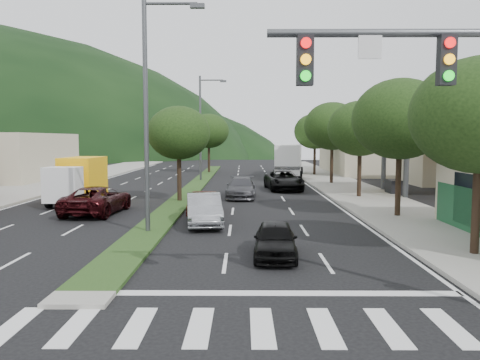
{
  "coord_description": "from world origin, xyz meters",
  "views": [
    {
      "loc": [
        4.09,
        -11.76,
        4.04
      ],
      "look_at": [
        3.92,
        12.99,
        1.87
      ],
      "focal_mm": 35.0,
      "sensor_mm": 36.0,
      "label": 1
    }
  ],
  "objects_px": {
    "tree_r_b": "(400,119)",
    "sedan_silver": "(204,209)",
    "tree_r_e": "(315,131)",
    "box_truck": "(79,182)",
    "car_queue_b": "(241,188)",
    "car_queue_a": "(275,240)",
    "tree_r_c": "(360,129)",
    "streetlight_mid": "(202,123)",
    "car_queue_d": "(284,180)",
    "streetlight_near": "(151,102)",
    "tree_r_d": "(332,126)",
    "tree_med_near": "(179,133)",
    "motorhome": "(289,160)",
    "tree_med_far": "(209,131)",
    "traffic_signal": "(472,111)",
    "car_queue_c": "(203,203)",
    "suv_maroon": "(97,200)",
    "tree_r_a": "(480,116)"
  },
  "relations": [
    {
      "from": "sedan_silver",
      "to": "car_queue_b",
      "type": "relative_size",
      "value": 0.93
    },
    {
      "from": "tree_r_b",
      "to": "tree_r_c",
      "type": "relative_size",
      "value": 1.07
    },
    {
      "from": "sedan_silver",
      "to": "car_queue_a",
      "type": "xyz_separation_m",
      "value": [
        2.95,
        -6.05,
        -0.13
      ]
    },
    {
      "from": "sedan_silver",
      "to": "car_queue_c",
      "type": "bearing_deg",
      "value": 88.06
    },
    {
      "from": "tree_r_b",
      "to": "sedan_silver",
      "type": "distance_m",
      "value": 10.84
    },
    {
      "from": "tree_r_a",
      "to": "motorhome",
      "type": "distance_m",
      "value": 34.62
    },
    {
      "from": "sedan_silver",
      "to": "car_queue_a",
      "type": "height_order",
      "value": "sedan_silver"
    },
    {
      "from": "streetlight_mid",
      "to": "car_queue_d",
      "type": "xyz_separation_m",
      "value": [
        7.11,
        -7.72,
        -4.82
      ]
    },
    {
      "from": "tree_r_b",
      "to": "tree_med_far",
      "type": "height_order",
      "value": "tree_r_b"
    },
    {
      "from": "traffic_signal",
      "to": "car_queue_a",
      "type": "relative_size",
      "value": 1.96
    },
    {
      "from": "box_truck",
      "to": "sedan_silver",
      "type": "bearing_deg",
      "value": 139.68
    },
    {
      "from": "car_queue_b",
      "to": "suv_maroon",
      "type": "bearing_deg",
      "value": -135.96
    },
    {
      "from": "tree_r_e",
      "to": "tree_r_b",
      "type": "bearing_deg",
      "value": -90.0
    },
    {
      "from": "suv_maroon",
      "to": "car_queue_d",
      "type": "height_order",
      "value": "car_queue_d"
    },
    {
      "from": "traffic_signal",
      "to": "car_queue_c",
      "type": "height_order",
      "value": "traffic_signal"
    },
    {
      "from": "tree_r_c",
      "to": "sedan_silver",
      "type": "relative_size",
      "value": 1.45
    },
    {
      "from": "tree_r_d",
      "to": "car_queue_d",
      "type": "xyz_separation_m",
      "value": [
        -4.69,
        -4.72,
        -4.42
      ]
    },
    {
      "from": "tree_med_near",
      "to": "sedan_silver",
      "type": "bearing_deg",
      "value": -74.27
    },
    {
      "from": "motorhome",
      "to": "suv_maroon",
      "type": "bearing_deg",
      "value": -109.34
    },
    {
      "from": "tree_med_far",
      "to": "sedan_silver",
      "type": "distance_m",
      "value": 34.29
    },
    {
      "from": "tree_med_near",
      "to": "box_truck",
      "type": "height_order",
      "value": "tree_med_near"
    },
    {
      "from": "tree_r_d",
      "to": "sedan_silver",
      "type": "bearing_deg",
      "value": -116.07
    },
    {
      "from": "tree_r_c",
      "to": "tree_r_d",
      "type": "height_order",
      "value": "tree_r_d"
    },
    {
      "from": "streetlight_near",
      "to": "car_queue_a",
      "type": "xyz_separation_m",
      "value": [
        4.98,
        -4.0,
        -4.97
      ]
    },
    {
      "from": "tree_r_e",
      "to": "box_truck",
      "type": "relative_size",
      "value": 1.14
    },
    {
      "from": "tree_r_d",
      "to": "tree_med_far",
      "type": "distance_m",
      "value": 18.44
    },
    {
      "from": "tree_r_e",
      "to": "car_queue_a",
      "type": "bearing_deg",
      "value": -100.71
    },
    {
      "from": "tree_r_c",
      "to": "tree_r_d",
      "type": "relative_size",
      "value": 0.9
    },
    {
      "from": "tree_r_d",
      "to": "motorhome",
      "type": "bearing_deg",
      "value": 109.71
    },
    {
      "from": "box_truck",
      "to": "suv_maroon",
      "type": "bearing_deg",
      "value": 121.15
    },
    {
      "from": "streetlight_near",
      "to": "car_queue_d",
      "type": "relative_size",
      "value": 1.82
    },
    {
      "from": "tree_med_near",
      "to": "streetlight_mid",
      "type": "relative_size",
      "value": 0.6
    },
    {
      "from": "car_queue_a",
      "to": "car_queue_d",
      "type": "xyz_separation_m",
      "value": [
        2.12,
        21.28,
        0.16
      ]
    },
    {
      "from": "car_queue_b",
      "to": "streetlight_near",
      "type": "bearing_deg",
      "value": -104.72
    },
    {
      "from": "traffic_signal",
      "to": "streetlight_near",
      "type": "relative_size",
      "value": 0.7
    },
    {
      "from": "traffic_signal",
      "to": "box_truck",
      "type": "relative_size",
      "value": 1.19
    },
    {
      "from": "car_queue_d",
      "to": "sedan_silver",
      "type": "bearing_deg",
      "value": -113.88
    },
    {
      "from": "tree_r_a",
      "to": "car_queue_d",
      "type": "bearing_deg",
      "value": 102.43
    },
    {
      "from": "tree_r_c",
      "to": "tree_r_e",
      "type": "distance_m",
      "value": 20.0
    },
    {
      "from": "streetlight_mid",
      "to": "car_queue_d",
      "type": "relative_size",
      "value": 1.82
    },
    {
      "from": "tree_r_b",
      "to": "motorhome",
      "type": "relative_size",
      "value": 0.75
    },
    {
      "from": "tree_med_far",
      "to": "traffic_signal",
      "type": "bearing_deg",
      "value": -78.78
    },
    {
      "from": "tree_r_b",
      "to": "car_queue_c",
      "type": "bearing_deg",
      "value": 173.34
    },
    {
      "from": "streetlight_mid",
      "to": "box_truck",
      "type": "xyz_separation_m",
      "value": [
        -6.49,
        -15.4,
        -4.22
      ]
    },
    {
      "from": "tree_r_d",
      "to": "streetlight_mid",
      "type": "height_order",
      "value": "streetlight_mid"
    },
    {
      "from": "streetlight_near",
      "to": "suv_maroon",
      "type": "relative_size",
      "value": 1.84
    },
    {
      "from": "tree_r_a",
      "to": "suv_maroon",
      "type": "bearing_deg",
      "value": 149.48
    },
    {
      "from": "tree_r_d",
      "to": "car_queue_c",
      "type": "relative_size",
      "value": 1.99
    },
    {
      "from": "car_queue_a",
      "to": "motorhome",
      "type": "xyz_separation_m",
      "value": [
        3.81,
        34.36,
        1.23
      ]
    },
    {
      "from": "car_queue_a",
      "to": "car_queue_b",
      "type": "bearing_deg",
      "value": 97.51
    }
  ]
}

